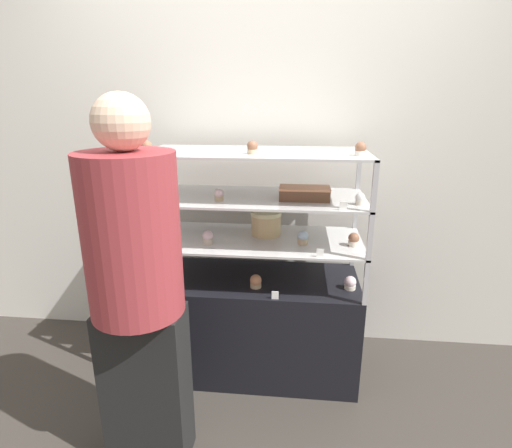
# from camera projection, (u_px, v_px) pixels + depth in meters

# --- Properties ---
(ground_plane) EXTENTS (20.00, 20.00, 0.00)m
(ground_plane) POSITION_uv_depth(u_px,v_px,m) (256.00, 365.00, 2.49)
(ground_plane) COLOR #38332D
(back_wall) EXTENTS (8.00, 0.05, 2.60)m
(back_wall) POSITION_uv_depth(u_px,v_px,m) (263.00, 147.00, 2.48)
(back_wall) COLOR silver
(back_wall) RESTS_ON ground_plane
(display_base) EXTENTS (1.17, 0.53, 0.60)m
(display_base) POSITION_uv_depth(u_px,v_px,m) (256.00, 323.00, 2.40)
(display_base) COLOR black
(display_base) RESTS_ON ground_plane
(display_riser_lower) EXTENTS (1.17, 0.53, 0.24)m
(display_riser_lower) POSITION_uv_depth(u_px,v_px,m) (256.00, 241.00, 2.24)
(display_riser_lower) COLOR #B7B7BC
(display_riser_lower) RESTS_ON display_base
(display_riser_middle) EXTENTS (1.17, 0.53, 0.24)m
(display_riser_middle) POSITION_uv_depth(u_px,v_px,m) (256.00, 199.00, 2.17)
(display_riser_middle) COLOR #B7B7BC
(display_riser_middle) RESTS_ON display_riser_lower
(display_riser_upper) EXTENTS (1.17, 0.53, 0.24)m
(display_riser_upper) POSITION_uv_depth(u_px,v_px,m) (256.00, 154.00, 2.09)
(display_riser_upper) COLOR #B7B7BC
(display_riser_upper) RESTS_ON display_riser_middle
(layer_cake_centerpiece) EXTENTS (0.17, 0.17, 0.14)m
(layer_cake_centerpiece) POSITION_uv_depth(u_px,v_px,m) (266.00, 223.00, 2.28)
(layer_cake_centerpiece) COLOR #DBBC84
(layer_cake_centerpiece) RESTS_ON display_riser_lower
(sheet_cake_frosted) EXTENTS (0.26, 0.15, 0.07)m
(sheet_cake_frosted) POSITION_uv_depth(u_px,v_px,m) (304.00, 193.00, 2.09)
(sheet_cake_frosted) COLOR brown
(sheet_cake_frosted) RESTS_ON display_riser_middle
(cupcake_0) EXTENTS (0.06, 0.06, 0.07)m
(cupcake_0) POSITION_uv_depth(u_px,v_px,m) (160.00, 279.00, 2.22)
(cupcake_0) COLOR #CCB28C
(cupcake_0) RESTS_ON display_base
(cupcake_1) EXTENTS (0.06, 0.06, 0.07)m
(cupcake_1) POSITION_uv_depth(u_px,v_px,m) (256.00, 282.00, 2.18)
(cupcake_1) COLOR #CCB28C
(cupcake_1) RESTS_ON display_base
(cupcake_2) EXTENTS (0.06, 0.06, 0.07)m
(cupcake_2) POSITION_uv_depth(u_px,v_px,m) (350.00, 283.00, 2.17)
(cupcake_2) COLOR beige
(cupcake_2) RESTS_ON display_base
(price_tag_0) EXTENTS (0.04, 0.00, 0.04)m
(price_tag_0) POSITION_uv_depth(u_px,v_px,m) (275.00, 295.00, 2.06)
(price_tag_0) COLOR white
(price_tag_0) RESTS_ON display_base
(cupcake_3) EXTENTS (0.06, 0.06, 0.07)m
(cupcake_3) POSITION_uv_depth(u_px,v_px,m) (163.00, 232.00, 2.23)
(cupcake_3) COLOR #CCB28C
(cupcake_3) RESTS_ON display_riser_lower
(cupcake_4) EXTENTS (0.06, 0.06, 0.07)m
(cupcake_4) POSITION_uv_depth(u_px,v_px,m) (208.00, 237.00, 2.15)
(cupcake_4) COLOR beige
(cupcake_4) RESTS_ON display_riser_lower
(cupcake_5) EXTENTS (0.06, 0.06, 0.07)m
(cupcake_5) POSITION_uv_depth(u_px,v_px,m) (303.00, 238.00, 2.14)
(cupcake_5) COLOR #CCB28C
(cupcake_5) RESTS_ON display_riser_lower
(cupcake_6) EXTENTS (0.06, 0.06, 0.07)m
(cupcake_6) POSITION_uv_depth(u_px,v_px,m) (354.00, 240.00, 2.11)
(cupcake_6) COLOR beige
(cupcake_6) RESTS_ON display_riser_lower
(price_tag_1) EXTENTS (0.04, 0.00, 0.04)m
(price_tag_1) POSITION_uv_depth(u_px,v_px,m) (320.00, 253.00, 1.96)
(price_tag_1) COLOR white
(price_tag_1) RESTS_ON display_riser_lower
(cupcake_7) EXTENTS (0.05, 0.05, 0.06)m
(cupcake_7) POSITION_uv_depth(u_px,v_px,m) (155.00, 194.00, 2.09)
(cupcake_7) COLOR beige
(cupcake_7) RESTS_ON display_riser_middle
(cupcake_8) EXTENTS (0.05, 0.05, 0.06)m
(cupcake_8) POSITION_uv_depth(u_px,v_px,m) (219.00, 195.00, 2.07)
(cupcake_8) COLOR #CCB28C
(cupcake_8) RESTS_ON display_riser_middle
(cupcake_9) EXTENTS (0.05, 0.05, 0.06)m
(cupcake_9) POSITION_uv_depth(u_px,v_px,m) (360.00, 199.00, 1.98)
(cupcake_9) COLOR beige
(cupcake_9) RESTS_ON display_riser_middle
(price_tag_2) EXTENTS (0.04, 0.00, 0.04)m
(price_tag_2) POSITION_uv_depth(u_px,v_px,m) (343.00, 206.00, 1.88)
(price_tag_2) COLOR white
(price_tag_2) RESTS_ON display_riser_middle
(cupcake_10) EXTENTS (0.05, 0.05, 0.07)m
(cupcake_10) POSITION_uv_depth(u_px,v_px,m) (147.00, 147.00, 2.00)
(cupcake_10) COLOR white
(cupcake_10) RESTS_ON display_riser_upper
(cupcake_11) EXTENTS (0.05, 0.05, 0.07)m
(cupcake_11) POSITION_uv_depth(u_px,v_px,m) (252.00, 148.00, 1.98)
(cupcake_11) COLOR #CCB28C
(cupcake_11) RESTS_ON display_riser_upper
(cupcake_12) EXTENTS (0.05, 0.05, 0.07)m
(cupcake_12) POSITION_uv_depth(u_px,v_px,m) (361.00, 149.00, 1.92)
(cupcake_12) COLOR white
(cupcake_12) RESTS_ON display_riser_upper
(price_tag_3) EXTENTS (0.04, 0.00, 0.04)m
(price_tag_3) POSITION_uv_depth(u_px,v_px,m) (169.00, 152.00, 1.89)
(price_tag_3) COLOR white
(price_tag_3) RESTS_ON display_riser_upper
(customer_figure) EXTENTS (0.38, 0.38, 1.61)m
(customer_figure) POSITION_uv_depth(u_px,v_px,m) (137.00, 286.00, 1.62)
(customer_figure) COLOR black
(customer_figure) RESTS_ON ground_plane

